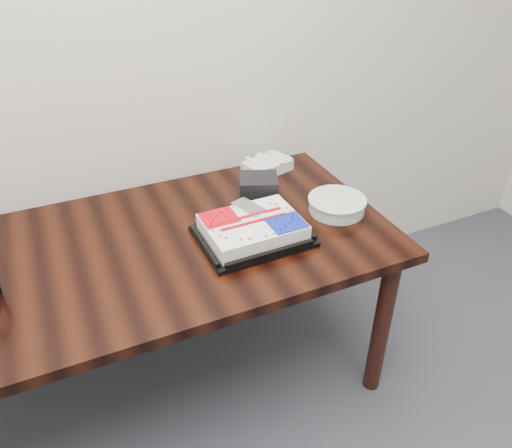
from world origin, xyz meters
name	(u,v)px	position (x,y,z in m)	size (l,w,h in m)	color
table	(149,266)	(0.00, 2.00, 0.66)	(1.80, 0.90, 0.75)	black
cake_tray	(253,230)	(0.37, 1.89, 0.79)	(0.40, 0.32, 0.08)	black
plate_stack	(337,205)	(0.75, 1.93, 0.78)	(0.23, 0.23, 0.06)	white
fork_bag	(267,165)	(0.65, 2.35, 0.78)	(0.23, 0.18, 0.06)	silver
napkin_box	(259,189)	(0.50, 2.13, 0.80)	(0.15, 0.13, 0.11)	black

